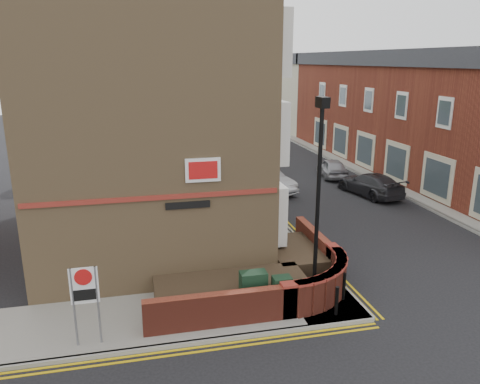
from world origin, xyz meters
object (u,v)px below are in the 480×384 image
object	(u,v)px
zone_sign	(85,292)
silver_car_near	(265,179)
lamppost	(318,204)
utility_cabinet_large	(253,290)

from	to	relation	value
zone_sign	silver_car_near	distance (m)	16.36
lamppost	silver_car_near	size ratio (longest dim) A/B	1.46
utility_cabinet_large	silver_car_near	distance (m)	13.60
lamppost	utility_cabinet_large	distance (m)	3.24
utility_cabinet_large	silver_car_near	xyz separation A→B (m)	(4.06, 12.98, -0.01)
utility_cabinet_large	zone_sign	bearing A→B (deg)	-170.31
lamppost	silver_car_near	world-z (taller)	lamppost
zone_sign	silver_car_near	size ratio (longest dim) A/B	0.51
utility_cabinet_large	zone_sign	world-z (taller)	zone_sign
lamppost	zone_sign	size ratio (longest dim) A/B	2.86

